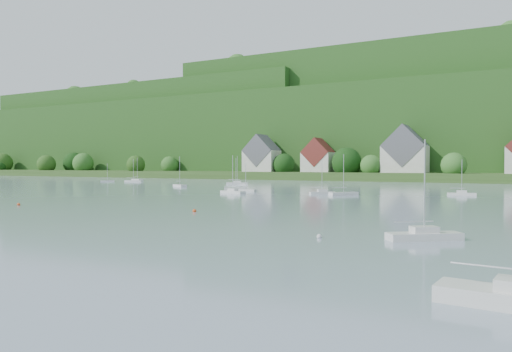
# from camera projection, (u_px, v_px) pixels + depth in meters

# --- Properties ---
(far_shore_strip) EXTENTS (600.00, 60.00, 3.00)m
(far_shore_strip) POSITION_uv_depth(u_px,v_px,m) (398.00, 176.00, 197.88)
(far_shore_strip) COLOR #2E4B1C
(far_shore_strip) RESTS_ON ground
(forested_ridge) EXTENTS (620.00, 181.22, 69.89)m
(forested_ridge) POSITION_uv_depth(u_px,v_px,m) (428.00, 132.00, 257.63)
(forested_ridge) COLOR #164415
(forested_ridge) RESTS_ON ground
(village_building_0) EXTENTS (14.00, 10.40, 16.00)m
(village_building_0) POSITION_uv_depth(u_px,v_px,m) (262.00, 156.00, 212.21)
(village_building_0) COLOR beige
(village_building_0) RESTS_ON far_shore_strip
(village_building_1) EXTENTS (12.00, 9.36, 14.00)m
(village_building_1) POSITION_uv_depth(u_px,v_px,m) (318.00, 158.00, 202.19)
(village_building_1) COLOR beige
(village_building_1) RESTS_ON far_shore_strip
(village_building_2) EXTENTS (16.00, 11.44, 18.00)m
(village_building_2) POSITION_uv_depth(u_px,v_px,m) (405.00, 153.00, 184.75)
(village_building_2) COLOR beige
(village_building_2) RESTS_ON far_shore_strip
(near_sailboat_3) EXTENTS (5.76, 4.86, 8.01)m
(near_sailboat_3) POSITION_uv_depth(u_px,v_px,m) (424.00, 235.00, 39.23)
(near_sailboat_3) COLOR silver
(near_sailboat_3) RESTS_ON ground
(mooring_buoy_1) EXTENTS (0.42, 0.42, 0.42)m
(mooring_buoy_1) POSITION_uv_depth(u_px,v_px,m) (319.00, 238.00, 40.32)
(mooring_buoy_1) COLOR silver
(mooring_buoy_1) RESTS_ON ground
(mooring_buoy_2) EXTENTS (0.50, 0.50, 0.50)m
(mooring_buoy_2) POSITION_uv_depth(u_px,v_px,m) (194.00, 212.00, 62.50)
(mooring_buoy_2) COLOR #DC4E1C
(mooring_buoy_2) RESTS_ON ground
(mooring_buoy_3) EXTENTS (0.47, 0.47, 0.47)m
(mooring_buoy_3) POSITION_uv_depth(u_px,v_px,m) (19.00, 205.00, 72.71)
(mooring_buoy_3) COLOR #DC4E1C
(mooring_buoy_3) RESTS_ON ground
(far_sailboat_cluster) EXTENTS (193.67, 61.28, 8.71)m
(far_sailboat_cluster) POSITION_uv_depth(u_px,v_px,m) (373.00, 188.00, 118.53)
(far_sailboat_cluster) COLOR silver
(far_sailboat_cluster) RESTS_ON ground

